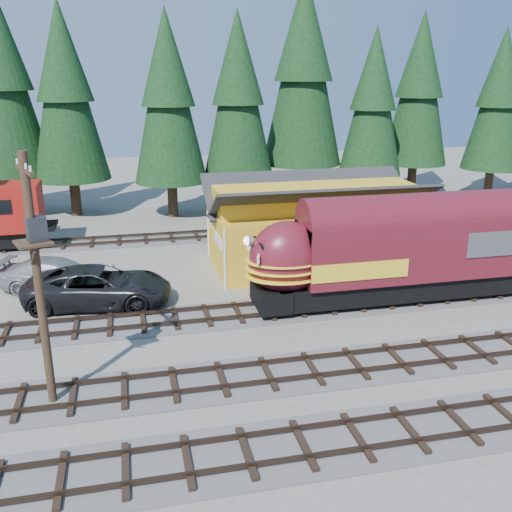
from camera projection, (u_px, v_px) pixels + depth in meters
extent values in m
plane|color=#6B665B|center=(389.00, 339.00, 25.03)|extent=(120.00, 120.00, 0.00)
cube|color=#4C4947|center=(142.00, 240.00, 39.59)|extent=(32.00, 3.20, 0.08)
cube|color=#38281E|center=(143.00, 240.00, 38.86)|extent=(32.00, 0.08, 0.16)
cube|color=#38281E|center=(142.00, 234.00, 40.20)|extent=(32.00, 0.08, 0.16)
cube|color=yellow|center=(314.00, 237.00, 34.25)|extent=(12.00, 6.00, 3.40)
cube|color=gold|center=(316.00, 198.00, 33.51)|extent=(11.88, 3.30, 1.44)
cube|color=white|center=(218.00, 240.00, 31.89)|extent=(0.06, 2.40, 0.60)
cone|color=black|center=(1.00, 79.00, 43.63)|extent=(6.50, 6.50, 14.80)
cone|color=black|center=(65.00, 91.00, 43.73)|extent=(5.96, 5.96, 13.58)
cone|color=black|center=(168.00, 96.00, 43.44)|extent=(5.74, 5.74, 13.07)
cone|color=black|center=(238.00, 95.00, 45.24)|extent=(5.75, 5.75, 13.09)
cone|color=black|center=(303.00, 71.00, 48.12)|extent=(6.90, 6.90, 15.71)
cone|color=black|center=(373.00, 102.00, 47.97)|extent=(5.37, 5.37, 12.24)
cone|color=black|center=(419.00, 89.00, 51.65)|extent=(5.93, 5.93, 13.51)
cone|color=black|center=(499.00, 99.00, 50.56)|extent=(5.43, 5.43, 12.37)
cube|color=black|center=(404.00, 284.00, 29.04)|extent=(13.72, 2.46, 1.06)
cube|color=maroon|center=(421.00, 246.00, 28.60)|extent=(12.52, 2.89, 2.89)
ellipsoid|color=maroon|center=(287.00, 258.00, 27.14)|extent=(3.66, 2.83, 3.56)
cube|color=#38383A|center=(485.00, 235.00, 29.26)|extent=(3.85, 2.95, 1.25)
sphere|color=white|center=(248.00, 241.00, 26.44)|extent=(0.42, 0.42, 0.42)
cylinder|color=black|center=(39.00, 285.00, 18.84)|extent=(0.30, 0.30, 8.86)
cube|color=#473321|center=(24.00, 170.00, 17.66)|extent=(0.87, 2.07, 0.14)
cube|color=black|center=(33.00, 243.00, 18.39)|extent=(1.39, 1.39, 0.08)
cube|color=#333338|center=(37.00, 229.00, 18.28)|extent=(0.73, 0.67, 0.79)
imported|color=black|center=(99.00, 287.00, 28.35)|extent=(7.54, 4.31, 1.98)
imported|color=#95979C|center=(57.00, 275.00, 30.37)|extent=(6.38, 3.97, 1.72)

